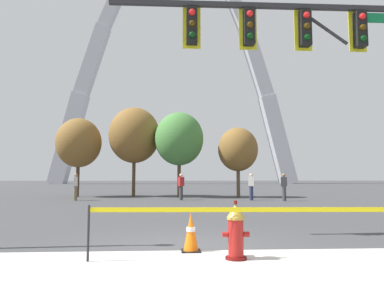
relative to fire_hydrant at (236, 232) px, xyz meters
name	(u,v)px	position (x,y,z in m)	size (l,w,h in m)	color
ground_plane	(197,249)	(-0.61, 0.89, -0.47)	(240.00, 240.00, 0.00)	#3D3D3F
fire_hydrant	(236,232)	(0.00, 0.00, 0.00)	(0.46, 0.48, 0.99)	#5E0F0D
caution_tape_barrier	(244,222)	(0.11, -0.15, 0.17)	(5.20, 0.26, 0.93)	#232326
traffic_cone_by_hydrant	(191,232)	(-0.73, 0.67, -0.11)	(0.36, 0.36, 0.73)	black
traffic_signal_gantry	(322,54)	(2.59, 2.22, 3.94)	(7.82, 0.44, 6.00)	#232326
monument_arch	(175,68)	(-0.61, 66.62, 23.39)	(49.79, 3.09, 55.08)	#B2B5BC
tree_far_left	(79,143)	(-7.69, 19.38, 3.31)	(3.15, 3.15, 5.52)	#473323
tree_left_mid	(134,135)	(-3.83, 19.68, 3.90)	(3.65, 3.65, 6.38)	brown
tree_center_left	(179,139)	(-0.63, 18.40, 3.52)	(3.33, 3.33, 5.83)	brown
tree_center_right	(238,149)	(3.39, 18.10, 2.79)	(2.72, 2.72, 4.76)	brown
pedestrian_walking_left	(251,186)	(3.62, 15.14, 0.35)	(0.38, 0.29, 1.59)	#232847
pedestrian_standing_center	(181,186)	(-0.56, 15.48, 0.35)	(0.39, 0.37, 1.59)	#38383D
pedestrian_walking_right	(284,187)	(5.36, 14.35, 0.35)	(0.38, 0.27, 1.59)	#38383D
pedestrian_near_trees	(76,187)	(-6.77, 15.40, 0.35)	(0.26, 0.37, 1.59)	brown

